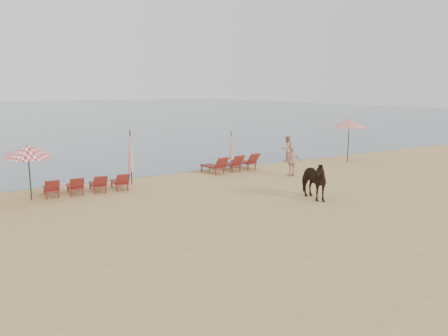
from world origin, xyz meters
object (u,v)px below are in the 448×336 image
object	(u,v)px
umbrella_closed_left	(131,151)
umbrella_closed_right	(231,146)
beachgoer_right_b	(292,161)
umbrella_open_right	(349,124)
lounger_cluster_left	(87,185)
umbrella_open_left_b	(28,151)
lounger_cluster_right	(232,163)
beachgoer_right_a	(287,149)
cow	(312,180)

from	to	relation	value
umbrella_closed_left	umbrella_closed_right	distance (m)	6.19
beachgoer_right_b	umbrella_open_right	bearing A→B (deg)	-154.40
umbrella_closed_right	lounger_cluster_left	bearing A→B (deg)	-168.66
umbrella_closed_left	umbrella_closed_right	world-z (taller)	umbrella_closed_left
umbrella_open_right	beachgoer_right_b	xyz separation A→B (m)	(-5.77, -1.69, -1.59)
umbrella_closed_left	umbrella_open_left_b	bearing A→B (deg)	-170.14
lounger_cluster_left	umbrella_closed_left	size ratio (longest dim) A/B	1.38
lounger_cluster_right	umbrella_open_right	size ratio (longest dim) A/B	1.19
lounger_cluster_left	lounger_cluster_right	world-z (taller)	lounger_cluster_right
beachgoer_right_a	beachgoer_right_b	bearing A→B (deg)	51.68
beachgoer_right_b	lounger_cluster_right	bearing A→B (deg)	-45.36
umbrella_open_right	umbrella_closed_left	xyz separation A→B (m)	(-13.52, 0.62, -0.77)
umbrella_open_right	lounger_cluster_right	bearing A→B (deg)	154.27
cow	beachgoer_right_a	world-z (taller)	cow
lounger_cluster_left	beachgoer_right_a	xyz separation A→B (m)	(12.64, 2.10, 0.42)
lounger_cluster_left	cow	distance (m)	9.54
umbrella_open_left_b	beachgoer_right_b	xyz separation A→B (m)	(12.22, -1.53, -1.27)
umbrella_closed_left	beachgoer_right_b	distance (m)	8.12
umbrella_open_left_b	beachgoer_right_a	world-z (taller)	umbrella_open_left_b
lounger_cluster_right	beachgoer_right_b	size ratio (longest dim) A/B	2.03
umbrella_closed_right	lounger_cluster_right	bearing A→B (deg)	-119.72
beachgoer_right_b	umbrella_closed_left	bearing A→B (deg)	-7.33
umbrella_open_left_b	umbrella_closed_right	distance (m)	10.74
umbrella_closed_left	umbrella_closed_right	xyz separation A→B (m)	(6.10, 0.98, -0.27)
umbrella_closed_left	beachgoer_right_a	bearing A→B (deg)	7.73
lounger_cluster_right	umbrella_open_left_b	world-z (taller)	umbrella_open_left_b
lounger_cluster_right	umbrella_closed_left	size ratio (longest dim) A/B	1.21
lounger_cluster_right	beachgoer_right_b	distance (m)	3.38
umbrella_closed_left	umbrella_closed_right	size ratio (longest dim) A/B	1.21
lounger_cluster_left	lounger_cluster_right	distance (m)	8.10
lounger_cluster_left	beachgoer_right_b	world-z (taller)	beachgoer_right_b
lounger_cluster_right	umbrella_open_left_b	xyz separation A→B (m)	(-10.27, -1.22, 1.59)
lounger_cluster_left	umbrella_open_left_b	xyz separation A→B (m)	(-2.25, -0.09, 1.65)
umbrella_open_left_b	cow	world-z (taller)	umbrella_open_left_b
umbrella_open_right	umbrella_closed_right	xyz separation A→B (m)	(-7.42, 1.60, -1.04)
umbrella_closed_left	beachgoer_right_b	world-z (taller)	umbrella_closed_left
lounger_cluster_left	umbrella_open_right	size ratio (longest dim) A/B	1.36
umbrella_closed_right	umbrella_open_right	bearing A→B (deg)	-12.15
lounger_cluster_left	umbrella_open_right	distance (m)	15.87
umbrella_open_right	umbrella_closed_right	distance (m)	7.66
umbrella_open_left_b	umbrella_open_right	xyz separation A→B (m)	(17.99, 0.16, 0.32)
umbrella_open_left_b	cow	size ratio (longest dim) A/B	1.24
umbrella_open_right	beachgoer_right_b	size ratio (longest dim) A/B	1.71
umbrella_closed_right	cow	size ratio (longest dim) A/B	1.12
umbrella_open_right	cow	size ratio (longest dim) A/B	1.38
umbrella_open_right	beachgoer_right_a	size ratio (longest dim) A/B	1.64
lounger_cluster_right	beachgoer_right_a	distance (m)	4.73
umbrella_open_left_b	lounger_cluster_left	bearing A→B (deg)	0.06
lounger_cluster_right	cow	distance (m)	6.85
cow	beachgoer_right_a	size ratio (longest dim) A/B	1.19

